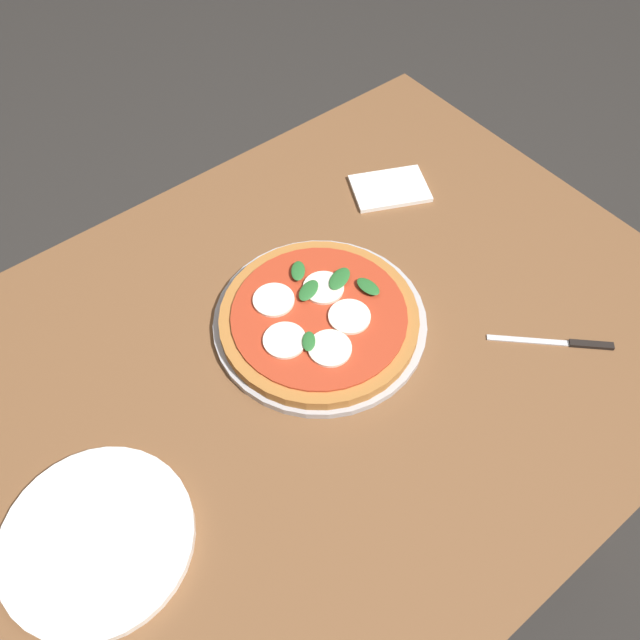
% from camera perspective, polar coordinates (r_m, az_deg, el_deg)
% --- Properties ---
extents(ground_plane, '(6.00, 6.00, 0.00)m').
position_cam_1_polar(ground_plane, '(1.62, -0.21, -17.41)').
color(ground_plane, '#2D2B28').
extents(dining_table, '(1.14, 0.86, 0.75)m').
position_cam_1_polar(dining_table, '(1.04, -0.32, -6.39)').
color(dining_table, brown).
rests_on(dining_table, ground_plane).
extents(serving_tray, '(0.32, 0.32, 0.01)m').
position_cam_1_polar(serving_tray, '(0.96, 0.00, -0.14)').
color(serving_tray, '#B2B2B7').
rests_on(serving_tray, dining_table).
extents(pizza, '(0.29, 0.29, 0.03)m').
position_cam_1_polar(pizza, '(0.95, -0.10, 0.19)').
color(pizza, '#B27033').
rests_on(pizza, serving_tray).
extents(plate_white, '(0.23, 0.23, 0.01)m').
position_cam_1_polar(plate_white, '(0.86, -19.05, -17.79)').
color(plate_white, white).
rests_on(plate_white, dining_table).
extents(napkin, '(0.16, 0.14, 0.01)m').
position_cam_1_polar(napkin, '(1.17, 6.18, 11.46)').
color(napkin, white).
rests_on(napkin, dining_table).
extents(knife, '(0.14, 0.13, 0.01)m').
position_cam_1_polar(knife, '(1.01, 20.91, -1.91)').
color(knife, black).
rests_on(knife, dining_table).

